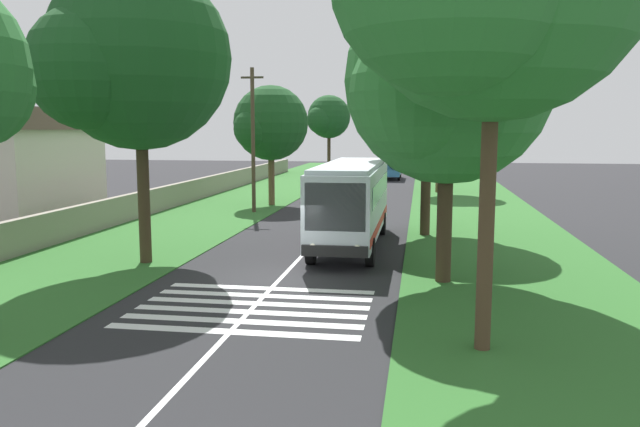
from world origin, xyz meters
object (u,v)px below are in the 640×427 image
object	(u,v)px
roadside_tree_right_2	(443,85)
roadside_tree_left_3	(270,125)
trailing_minibus_0	(390,164)
roadside_tree_left_1	(136,64)
trailing_car_0	(332,189)
coach_bus	(352,199)
trailing_car_1	(343,181)
roadside_tree_right_3	(425,89)
utility_pole	(253,138)
roadside_building	(14,165)
roadside_tree_left_0	(328,118)
roadside_tree_right_0	(437,97)

from	to	relation	value
roadside_tree_right_2	roadside_tree_left_3	bearing A→B (deg)	27.89
trailing_minibus_0	roadside_tree_left_3	distance (m)	25.58
roadside_tree_left_1	trailing_car_0	bearing A→B (deg)	-9.44
coach_bus	roadside_tree_left_3	bearing A→B (deg)	26.39
trailing_car_1	roadside_tree_right_3	xyz separation A→B (m)	(-24.24, -6.88, 6.43)
roadside_tree_left_3	roadside_tree_right_3	distance (m)	15.04
trailing_minibus_0	utility_pole	size ratio (longest dim) A/B	0.67
trailing_car_0	utility_pole	xyz separation A→B (m)	(-9.16, 3.62, 3.97)
roadside_tree_right_2	utility_pole	bearing A→B (deg)	33.53
roadside_building	roadside_tree_right_2	bearing A→B (deg)	-114.20
roadside_tree_left_1	roadside_building	xyz separation A→B (m)	(8.92, 11.55, -4.43)
roadside_tree_left_0	utility_pole	xyz separation A→B (m)	(-35.35, -0.51, -1.83)
trailing_car_1	roadside_tree_left_0	distance (m)	19.34
trailing_car_1	roadside_tree_right_0	xyz separation A→B (m)	(-2.96, -7.97, 7.12)
trailing_car_0	trailing_car_1	distance (m)	8.19
trailing_car_0	roadside_tree_right_0	xyz separation A→B (m)	(5.24, -7.88, 7.12)
trailing_car_1	trailing_minibus_0	world-z (taller)	trailing_minibus_0
roadside_tree_left_0	roadside_building	bearing A→B (deg)	164.60
trailing_minibus_0	roadside_tree_left_3	world-z (taller)	roadside_tree_left_3
roadside_tree_left_1	roadside_tree_right_2	world-z (taller)	roadside_tree_left_1
trailing_minibus_0	roadside_tree_left_0	world-z (taller)	roadside_tree_left_0
roadside_tree_left_0	roadside_tree_left_1	bearing A→B (deg)	-179.90
trailing_minibus_0	roadside_tree_left_1	distance (m)	44.47
trailing_car_1	roadside_tree_left_3	xyz separation A→B (m)	(-13.40, 3.42, 4.83)
roadside_tree_right_3	utility_pole	xyz separation A→B (m)	(6.88, 10.42, -2.46)
trailing_minibus_0	trailing_car_0	bearing A→B (deg)	169.51
roadside_tree_right_0	roadside_tree_left_0	bearing A→B (deg)	29.83
roadside_tree_right_0	coach_bus	bearing A→B (deg)	170.48
trailing_car_1	roadside_tree_left_3	size ratio (longest dim) A/B	0.53
trailing_car_0	roadside_tree_left_3	distance (m)	7.92
roadside_building	roadside_tree_right_3	bearing A→B (deg)	-91.62
roadside_tree_left_3	utility_pole	bearing A→B (deg)	178.28
roadside_tree_left_0	roadside_tree_left_3	world-z (taller)	roadside_tree_left_0
roadside_tree_right_0	roadside_tree_right_2	distance (m)	30.99
trailing_car_0	trailing_car_1	xyz separation A→B (m)	(8.19, 0.09, 0.00)
trailing_car_1	trailing_minibus_0	distance (m)	11.49
roadside_tree_left_3	roadside_building	xyz separation A→B (m)	(-10.20, 12.09, -2.26)
roadside_tree_left_3	roadside_tree_right_0	bearing A→B (deg)	-47.46
utility_pole	roadside_building	xyz separation A→B (m)	(-6.25, 11.97, -1.40)
roadside_tree_right_3	coach_bus	bearing A→B (deg)	139.80
trailing_car_0	roadside_tree_right_3	world-z (taller)	roadside_tree_right_3
roadside_tree_left_0	roadside_tree_left_1	xyz separation A→B (m)	(-50.52, -0.09, 1.20)
roadside_tree_left_3	utility_pole	distance (m)	4.05
roadside_tree_left_3	roadside_tree_right_3	size ratio (longest dim) A/B	0.76
roadside_tree_left_3	roadside_tree_right_2	xyz separation A→B (m)	(-20.52, -10.86, 1.15)
coach_bus	trailing_minibus_0	bearing A→B (deg)	0.24
roadside_tree_left_1	roadside_building	bearing A→B (deg)	52.34
roadside_tree_right_3	roadside_tree_left_3	bearing A→B (deg)	43.56
roadside_tree_right_3	roadside_building	xyz separation A→B (m)	(0.63, 22.39, -3.86)
roadside_tree_left_3	roadside_tree_right_3	xyz separation A→B (m)	(-10.84, -10.30, 1.60)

